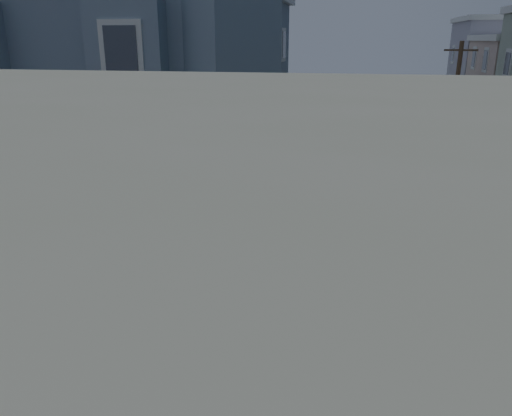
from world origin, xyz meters
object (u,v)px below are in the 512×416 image
(parked_car_a, at_px, (448,259))
(parked_car_c, at_px, (413,180))
(traffic_signal, at_px, (252,190))
(running_child, at_px, (312,349))
(parked_car_b, at_px, (451,205))
(street_tree_far, at_px, (430,97))
(parked_car_d, at_px, (396,151))
(street_tree_near, at_px, (443,108))
(pedestrian_b, at_px, (455,170))
(utility_pole, at_px, (454,106))
(fire_hydrant, at_px, (471,221))
(pedestrian_a, at_px, (448,177))

(parked_car_a, xyz_separation_m, parked_car_c, (-0.18, 12.86, -0.13))
(parked_car_c, xyz_separation_m, traffic_signal, (-7.74, -14.28, 3.05))
(running_child, relative_size, parked_car_c, 0.37)
(running_child, height_order, parked_car_b, running_child)
(parked_car_c, bearing_deg, running_child, -95.42)
(street_tree_far, height_order, parked_car_d, street_tree_far)
(parked_car_c, bearing_deg, street_tree_far, 88.68)
(street_tree_near, height_order, pedestrian_b, street_tree_near)
(pedestrian_b, distance_m, parked_car_d, 7.11)
(parked_car_d, bearing_deg, utility_pole, -44.27)
(parked_car_b, height_order, fire_hydrant, parked_car_b)
(running_child, bearing_deg, parked_car_a, 63.64)
(running_child, xyz_separation_m, parked_car_a, (4.91, 7.42, -0.03))
(running_child, height_order, pedestrian_a, pedestrian_a)
(running_child, relative_size, traffic_signal, 0.29)
(pedestrian_a, height_order, parked_car_a, pedestrian_a)
(street_tree_far, bearing_deg, running_child, -101.18)
(parked_car_b, xyz_separation_m, traffic_signal, (-9.24, -8.99, 2.95))
(pedestrian_b, xyz_separation_m, fire_hydrant, (-0.72, -9.36, -0.36))
(fire_hydrant, bearing_deg, street_tree_far, 88.05)
(utility_pole, bearing_deg, street_tree_far, 89.18)
(parked_car_d, distance_m, fire_hydrant, 15.82)
(street_tree_far, height_order, parked_car_b, street_tree_far)
(parked_car_a, distance_m, parked_car_c, 12.86)
(parked_car_a, bearing_deg, running_child, -127.38)
(utility_pole, relative_size, street_tree_far, 1.70)
(street_tree_far, distance_m, fire_hydrant, 26.66)
(street_tree_near, xyz_separation_m, traffic_signal, (-10.74, -25.13, -0.31))
(street_tree_near, height_order, parked_car_d, street_tree_near)
(street_tree_near, xyz_separation_m, pedestrian_b, (-0.18, -9.07, -2.98))
(parked_car_c, distance_m, parked_car_d, 8.04)
(traffic_signal, bearing_deg, parked_car_c, 73.24)
(utility_pole, distance_m, street_tree_near, 6.06)
(fire_hydrant, bearing_deg, street_tree_near, 87.20)
(pedestrian_a, bearing_deg, parked_car_b, 78.17)
(parked_car_b, distance_m, traffic_signal, 13.22)
(utility_pole, bearing_deg, parked_car_a, -98.42)
(utility_pole, distance_m, street_tree_far, 14.03)
(street_tree_far, bearing_deg, pedestrian_a, -92.70)
(parked_car_b, bearing_deg, pedestrian_a, 76.79)
(running_child, xyz_separation_m, traffic_signal, (-3.00, 6.00, 2.88))
(parked_car_c, bearing_deg, street_tree_near, 82.26)
(pedestrian_a, bearing_deg, parked_car_d, -76.93)
(street_tree_near, distance_m, traffic_signal, 27.33)
(pedestrian_b, height_order, traffic_signal, traffic_signal)
(street_tree_far, height_order, parked_car_c, street_tree_far)
(parked_car_a, bearing_deg, street_tree_near, 79.35)
(utility_pole, xyz_separation_m, parked_car_a, (-2.62, -17.71, -4.09))
(street_tree_near, relative_size, parked_car_b, 1.29)
(parked_car_a, xyz_separation_m, traffic_signal, (-7.92, -1.42, 2.92))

